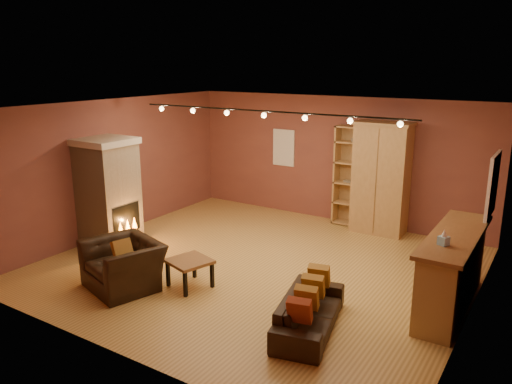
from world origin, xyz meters
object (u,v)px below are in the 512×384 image
Objects in this scene: armoire at (381,178)px; coffee_table at (190,264)px; bookcase at (356,176)px; fireplace at (109,192)px; bar_counter at (452,270)px; armchair at (123,257)px; loveseat at (310,305)px.

armoire reaches higher than coffee_table.
bookcase reaches higher than coffee_table.
bar_counter is at bearing 7.58° from fireplace.
bar_counter reaches higher than armchair.
armoire reaches higher than bar_counter.
loveseat is (4.77, -0.83, -0.71)m from fireplace.
fireplace is 1.58× the size of armchair.
loveseat is 1.30× the size of armchair.
fireplace is 5.19m from bookcase.
fireplace is 4.90m from loveseat.
fireplace is 0.96× the size of bookcase.
armoire is at bearing 79.55° from armchair.
bookcase reaches higher than armchair.
loveseat is 2.31× the size of coffee_table.
armoire is 3.44m from bar_counter.
coffee_table is at bearing 73.28° from loveseat.
fireplace is at bearing -172.42° from bar_counter.
armoire is at bearing 126.59° from bar_counter.
bar_counter is at bearing 41.98° from armchair.
bookcase is at bearing 132.26° from bar_counter.
armoire is 1.34× the size of loveseat.
fireplace reaches higher than loveseat.
loveseat is at bearing -82.82° from armoire.
armchair is (-1.92, -4.99, -0.61)m from bookcase.
fireplace is 2.79× the size of coffee_table.
fireplace is at bearing 160.62° from armchair.
armoire is 0.98× the size of bar_counter.
loveseat reaches higher than coffee_table.
bookcase is (3.60, 3.73, 0.06)m from fireplace.
coffee_table is at bearing -103.23° from bookcase.
armchair is at bearing -117.84° from armoire.
armchair reaches higher than coffee_table.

